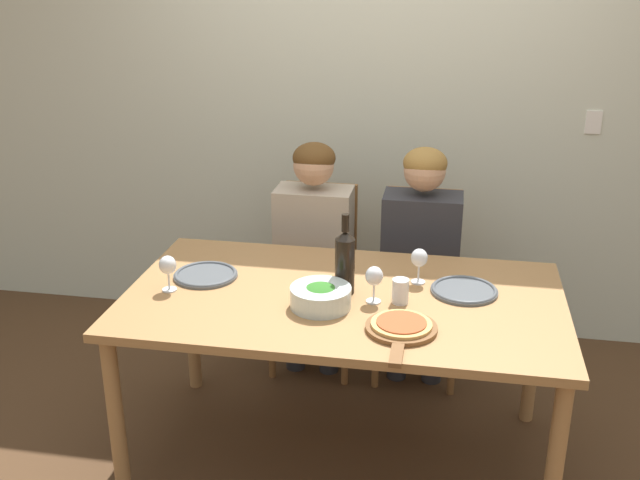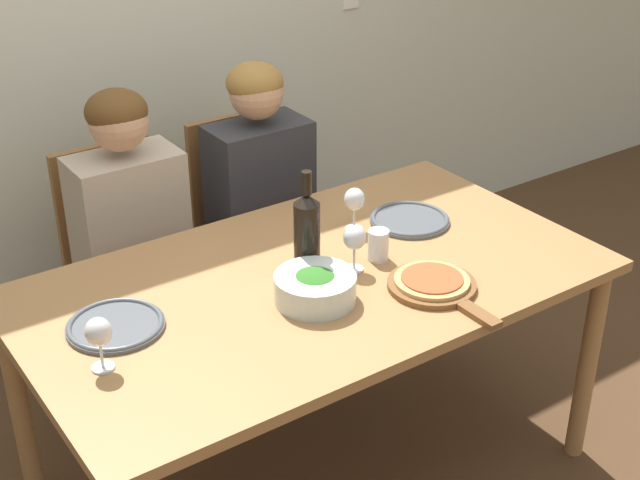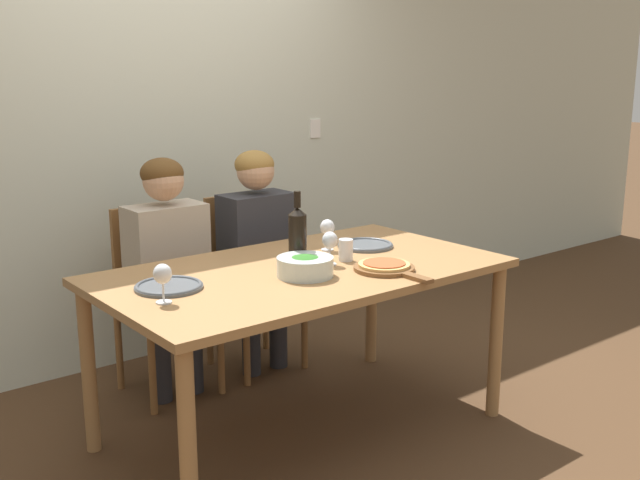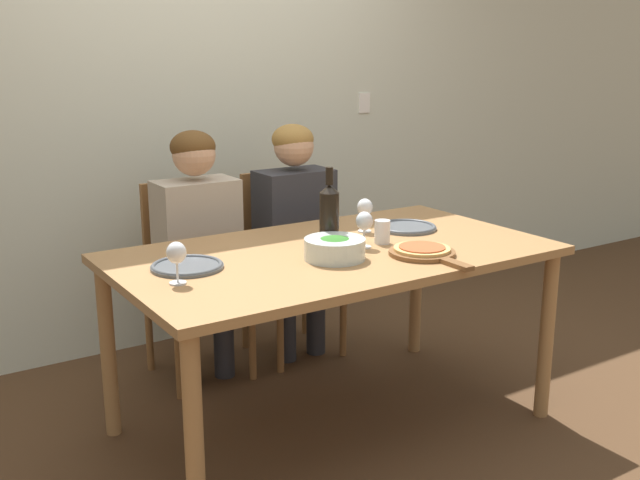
{
  "view_description": "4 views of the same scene",
  "coord_description": "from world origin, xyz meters",
  "px_view_note": "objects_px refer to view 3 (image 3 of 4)",
  "views": [
    {
      "loc": [
        0.4,
        -2.7,
        2.08
      ],
      "look_at": [
        -0.12,
        0.14,
        0.96
      ],
      "focal_mm": 42.0,
      "sensor_mm": 36.0,
      "label": 1
    },
    {
      "loc": [
        -1.31,
        -1.93,
        2.14
      ],
      "look_at": [
        0.01,
        -0.03,
        0.91
      ],
      "focal_mm": 50.0,
      "sensor_mm": 36.0,
      "label": 2
    },
    {
      "loc": [
        -1.91,
        -2.52,
        1.63
      ],
      "look_at": [
        0.11,
        0.01,
        0.89
      ],
      "focal_mm": 42.0,
      "sensor_mm": 36.0,
      "label": 3
    },
    {
      "loc": [
        -1.64,
        -2.43,
        1.58
      ],
      "look_at": [
        -0.05,
        0.02,
        0.82
      ],
      "focal_mm": 42.0,
      "sensor_mm": 36.0,
      "label": 4
    }
  ],
  "objects_px": {
    "wine_bottle": "(298,236)",
    "dinner_plate_right": "(365,245)",
    "chair_right": "(248,277)",
    "wine_glass_right": "(327,229)",
    "wine_glass_left": "(163,276)",
    "person_woman": "(168,256)",
    "chair_left": "(160,295)",
    "pizza_on_board": "(386,267)",
    "broccoli_bowl": "(305,266)",
    "wine_glass_centre": "(330,242)",
    "water_tumbler": "(346,250)",
    "person_man": "(259,241)",
    "dinner_plate_left": "(169,286)"
  },
  "relations": [
    {
      "from": "wine_glass_centre",
      "to": "water_tumbler",
      "type": "bearing_deg",
      "value": 7.02
    },
    {
      "from": "wine_glass_centre",
      "to": "water_tumbler",
      "type": "xyz_separation_m",
      "value": [
        0.1,
        0.01,
        -0.05
      ]
    },
    {
      "from": "wine_bottle",
      "to": "dinner_plate_right",
      "type": "distance_m",
      "value": 0.5
    },
    {
      "from": "wine_bottle",
      "to": "pizza_on_board",
      "type": "height_order",
      "value": "wine_bottle"
    },
    {
      "from": "wine_glass_left",
      "to": "water_tumbler",
      "type": "bearing_deg",
      "value": 3.29
    },
    {
      "from": "person_man",
      "to": "dinner_plate_right",
      "type": "height_order",
      "value": "person_man"
    },
    {
      "from": "chair_right",
      "to": "dinner_plate_left",
      "type": "bearing_deg",
      "value": -138.31
    },
    {
      "from": "person_man",
      "to": "dinner_plate_right",
      "type": "relative_size",
      "value": 4.45
    },
    {
      "from": "chair_left",
      "to": "dinner_plate_left",
      "type": "bearing_deg",
      "value": -113.52
    },
    {
      "from": "person_woman",
      "to": "pizza_on_board",
      "type": "xyz_separation_m",
      "value": [
        0.52,
        -1.01,
        0.07
      ]
    },
    {
      "from": "person_woman",
      "to": "dinner_plate_right",
      "type": "height_order",
      "value": "person_woman"
    },
    {
      "from": "dinner_plate_left",
      "to": "pizza_on_board",
      "type": "xyz_separation_m",
      "value": [
        0.86,
        -0.34,
        0.01
      ]
    },
    {
      "from": "person_woman",
      "to": "wine_glass_centre",
      "type": "distance_m",
      "value": 0.89
    },
    {
      "from": "person_man",
      "to": "wine_glass_centre",
      "type": "height_order",
      "value": "person_man"
    },
    {
      "from": "chair_right",
      "to": "water_tumbler",
      "type": "distance_m",
      "value": 0.94
    },
    {
      "from": "chair_left",
      "to": "person_woman",
      "type": "xyz_separation_m",
      "value": [
        0.0,
        -0.12,
        0.23
      ]
    },
    {
      "from": "chair_right",
      "to": "wine_glass_centre",
      "type": "height_order",
      "value": "chair_right"
    },
    {
      "from": "broccoli_bowl",
      "to": "water_tumbler",
      "type": "distance_m",
      "value": 0.31
    },
    {
      "from": "wine_bottle",
      "to": "wine_glass_left",
      "type": "relative_size",
      "value": 2.22
    },
    {
      "from": "chair_left",
      "to": "chair_right",
      "type": "distance_m",
      "value": 0.54
    },
    {
      "from": "chair_right",
      "to": "wine_glass_right",
      "type": "bearing_deg",
      "value": -88.55
    },
    {
      "from": "wine_bottle",
      "to": "wine_glass_right",
      "type": "bearing_deg",
      "value": 27.53
    },
    {
      "from": "wine_glass_left",
      "to": "chair_right",
      "type": "bearing_deg",
      "value": 43.77
    },
    {
      "from": "wine_glass_left",
      "to": "broccoli_bowl",
      "type": "bearing_deg",
      "value": -3.34
    },
    {
      "from": "chair_right",
      "to": "wine_glass_left",
      "type": "bearing_deg",
      "value": -136.23
    },
    {
      "from": "chair_left",
      "to": "water_tumbler",
      "type": "relative_size",
      "value": 9.52
    },
    {
      "from": "wine_bottle",
      "to": "person_woman",
      "type": "bearing_deg",
      "value": 110.7
    },
    {
      "from": "dinner_plate_left",
      "to": "wine_glass_left",
      "type": "bearing_deg",
      "value": -123.09
    },
    {
      "from": "dinner_plate_left",
      "to": "water_tumbler",
      "type": "xyz_separation_m",
      "value": [
        0.83,
        -0.1,
        0.04
      ]
    },
    {
      "from": "pizza_on_board",
      "to": "wine_glass_right",
      "type": "relative_size",
      "value": 2.68
    },
    {
      "from": "person_woman",
      "to": "dinner_plate_right",
      "type": "bearing_deg",
      "value": -40.05
    },
    {
      "from": "chair_left",
      "to": "person_woman",
      "type": "relative_size",
      "value": 0.78
    },
    {
      "from": "wine_bottle",
      "to": "pizza_on_board",
      "type": "relative_size",
      "value": 0.83
    },
    {
      "from": "person_man",
      "to": "dinner_plate_left",
      "type": "distance_m",
      "value": 1.1
    },
    {
      "from": "dinner_plate_left",
      "to": "wine_glass_centre",
      "type": "relative_size",
      "value": 1.8
    },
    {
      "from": "wine_bottle",
      "to": "pizza_on_board",
      "type": "xyz_separation_m",
      "value": [
        0.25,
        -0.3,
        -0.12
      ]
    },
    {
      "from": "person_woman",
      "to": "wine_bottle",
      "type": "relative_size",
      "value": 3.61
    },
    {
      "from": "wine_bottle",
      "to": "broccoli_bowl",
      "type": "xyz_separation_m",
      "value": [
        -0.08,
        -0.15,
        -0.1
      ]
    },
    {
      "from": "pizza_on_board",
      "to": "wine_glass_centre",
      "type": "relative_size",
      "value": 2.68
    },
    {
      "from": "wine_glass_left",
      "to": "person_woman",
      "type": "bearing_deg",
      "value": 61.73
    },
    {
      "from": "person_man",
      "to": "dinner_plate_left",
      "type": "relative_size",
      "value": 4.45
    },
    {
      "from": "wine_glass_right",
      "to": "dinner_plate_right",
      "type": "bearing_deg",
      "value": -18.12
    },
    {
      "from": "dinner_plate_right",
      "to": "wine_glass_left",
      "type": "xyz_separation_m",
      "value": [
        -1.18,
        -0.2,
        0.1
      ]
    },
    {
      "from": "pizza_on_board",
      "to": "water_tumbler",
      "type": "bearing_deg",
      "value": 95.5
    },
    {
      "from": "chair_left",
      "to": "person_man",
      "type": "relative_size",
      "value": 0.78
    },
    {
      "from": "person_woman",
      "to": "water_tumbler",
      "type": "bearing_deg",
      "value": -57.2
    },
    {
      "from": "chair_left",
      "to": "chair_right",
      "type": "xyz_separation_m",
      "value": [
        0.54,
        0.0,
        0.0
      ]
    },
    {
      "from": "broccoli_bowl",
      "to": "dinner_plate_left",
      "type": "bearing_deg",
      "value": 160.01
    },
    {
      "from": "wine_glass_centre",
      "to": "water_tumbler",
      "type": "distance_m",
      "value": 0.12
    },
    {
      "from": "person_woman",
      "to": "wine_glass_centre",
      "type": "xyz_separation_m",
      "value": [
        0.39,
        -0.78,
        0.16
      ]
    }
  ]
}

